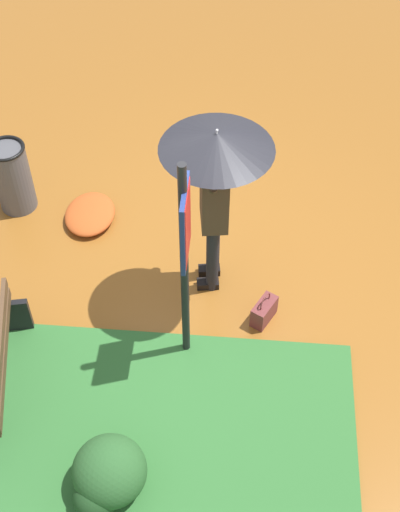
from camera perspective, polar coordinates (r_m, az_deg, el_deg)
ground_plane at (r=7.17m, az=0.94°, el=-1.81°), size 18.00×18.00×0.00m
person_with_umbrella at (r=5.98m, az=1.26°, el=6.95°), size 0.96×0.96×2.04m
info_sign_post at (r=5.51m, az=-1.22°, el=0.75°), size 0.44×0.07×2.30m
handbag at (r=6.78m, az=5.23°, el=-4.47°), size 0.33×0.27×0.37m
trash_bin at (r=7.87m, az=-15.00°, el=6.23°), size 0.42×0.42×0.83m
shrub_cluster at (r=5.82m, az=-7.57°, el=-17.30°), size 0.65×0.60×0.54m
leaf_pile_near_person at (r=7.78m, az=-8.93°, el=3.39°), size 0.68×0.54×0.15m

